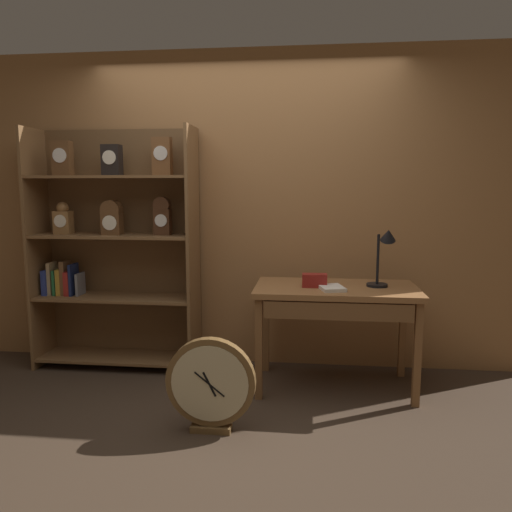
# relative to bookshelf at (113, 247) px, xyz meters

# --- Properties ---
(ground_plane) EXTENTS (10.00, 10.00, 0.00)m
(ground_plane) POSITION_rel_bookshelf_xyz_m (1.09, -1.10, -1.01)
(ground_plane) COLOR #3D2D21
(back_wood_panel) EXTENTS (4.80, 0.05, 2.60)m
(back_wood_panel) POSITION_rel_bookshelf_xyz_m (1.09, 0.21, 0.29)
(back_wood_panel) COLOR #9E6B3D
(back_wood_panel) RESTS_ON ground
(bookshelf) EXTENTS (1.34, 0.39, 1.97)m
(bookshelf) POSITION_rel_bookshelf_xyz_m (0.00, 0.00, 0.00)
(bookshelf) COLOR brown
(bookshelf) RESTS_ON ground
(workbench) EXTENTS (1.18, 0.65, 0.77)m
(workbench) POSITION_rel_bookshelf_xyz_m (1.81, -0.30, -0.33)
(workbench) COLOR brown
(workbench) RESTS_ON ground
(desk_lamp) EXTENTS (0.19, 0.20, 0.45)m
(desk_lamp) POSITION_rel_bookshelf_xyz_m (2.15, -0.27, 0.03)
(desk_lamp) COLOR black
(desk_lamp) RESTS_ON workbench
(toolbox_small) EXTENTS (0.18, 0.09, 0.10)m
(toolbox_small) POSITION_rel_bookshelf_xyz_m (1.65, -0.32, -0.19)
(toolbox_small) COLOR maroon
(toolbox_small) RESTS_ON workbench
(open_repair_manual) EXTENTS (0.21, 0.25, 0.02)m
(open_repair_manual) POSITION_rel_bookshelf_xyz_m (1.77, -0.39, -0.22)
(open_repair_manual) COLOR silver
(open_repair_manual) RESTS_ON workbench
(round_clock_large) EXTENTS (0.55, 0.11, 0.59)m
(round_clock_large) POSITION_rel_bookshelf_xyz_m (1.03, -1.05, -0.70)
(round_clock_large) COLOR brown
(round_clock_large) RESTS_ON ground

